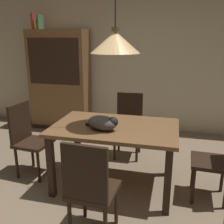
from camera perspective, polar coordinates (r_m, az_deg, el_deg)
The scene contains 13 objects.
ground at distance 2.83m, azimuth -4.97°, elevation -20.88°, with size 10.00×10.00×0.00m, color #847056.
back_wall at distance 4.84m, azimuth 5.03°, elevation 13.20°, with size 6.40×0.10×2.90m, color beige.
dining_table at distance 2.91m, azimuth 0.66°, elevation -4.99°, with size 1.40×0.90×0.75m.
chair_near_front at distance 2.22m, azimuth -4.94°, elevation -16.32°, with size 0.42×0.42×0.93m.
chair_left_side at distance 3.39m, azimuth -18.28°, elevation -5.19°, with size 0.43×0.43×0.93m.
chair_far_back at distance 3.77m, azimuth 3.72°, elevation -2.22°, with size 0.41×0.41×0.93m.
chair_right_side at distance 2.94m, azimuth 22.87°, elevation -9.06°, with size 0.42×0.42×0.93m.
cat_sleeping at distance 2.74m, azimuth -2.02°, elevation -2.41°, with size 0.40×0.32×0.16m.
pendant_lamp at distance 2.71m, azimuth 0.73°, elevation 15.39°, with size 0.52×0.52×1.30m.
hutch_bookcase at distance 4.99m, azimuth -11.55°, elevation 6.55°, with size 1.12×0.45×1.85m.
book_red_tall at distance 5.14m, azimuth -16.86°, elevation 18.81°, with size 0.04×0.22×0.28m, color #B73833.
book_yellow_short at distance 5.10m, azimuth -16.23°, elevation 18.31°, with size 0.04×0.20×0.18m, color gold.
book_green_slim at distance 5.08m, azimuth -15.74°, elevation 18.81°, with size 0.03×0.20×0.26m, color #427A4C.
Camera 1 is at (0.77, -2.12, 1.70)m, focal length 40.88 mm.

